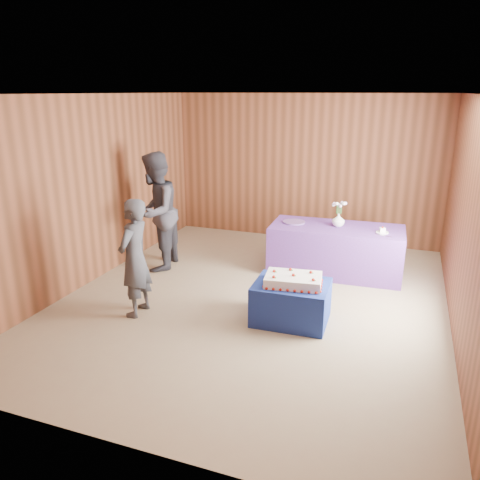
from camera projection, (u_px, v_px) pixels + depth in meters
The scene contains 13 objects.
ground at pixel (254, 299), 6.43m from camera, with size 6.00×6.00×0.00m, color gray.
room_shell at pixel (255, 168), 5.88m from camera, with size 5.04×6.04×2.72m.
cake_table at pixel (291, 302), 5.76m from camera, with size 0.90×0.70×0.50m, color navy.
serving_table at pixel (336, 250), 7.26m from camera, with size 2.00×0.90×0.75m, color #5F3593.
sheet_cake at pixel (293, 280), 5.63m from camera, with size 0.75×0.56×0.16m.
vase at pixel (338, 220), 7.15m from camera, with size 0.19×0.19×0.20m, color silver.
flower_spray at pixel (339, 204), 7.07m from camera, with size 0.23×0.22×0.17m.
platter at pixel (294, 222), 7.37m from camera, with size 0.35×0.35×0.02m, color #69468C.
plate at pixel (382, 232), 6.85m from camera, with size 0.18×0.18×0.01m, color white.
cake_slice at pixel (382, 230), 6.83m from camera, with size 0.09×0.09×0.09m.
knife at pixel (383, 235), 6.71m from camera, with size 0.26×0.02×0.00m, color silver.
guest_left at pixel (135, 258), 5.80m from camera, with size 0.55×0.36×1.50m, color #35373F.
guest_right at pixel (156, 212), 7.30m from camera, with size 0.90×0.70×1.86m, color #35343F.
Camera 1 is at (1.82, -5.59, 2.73)m, focal length 35.00 mm.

